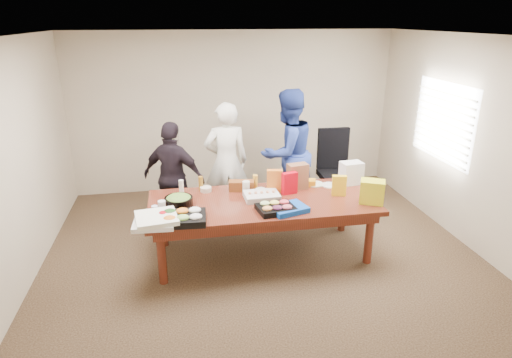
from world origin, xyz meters
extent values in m
cube|color=#47301E|center=(0.00, 0.00, -0.01)|extent=(5.50, 5.00, 0.02)
cube|color=white|center=(0.00, 0.00, 2.71)|extent=(5.50, 5.00, 0.02)
cube|color=beige|center=(0.00, 2.50, 1.35)|extent=(5.50, 0.04, 2.70)
cube|color=beige|center=(0.00, -2.50, 1.35)|extent=(5.50, 0.04, 2.70)
cube|color=beige|center=(-2.75, 0.00, 1.35)|extent=(0.04, 5.00, 2.70)
cube|color=beige|center=(2.75, 0.00, 1.35)|extent=(0.04, 5.00, 2.70)
cube|color=white|center=(2.72, 0.60, 1.50)|extent=(0.03, 1.40, 1.10)
cube|color=beige|center=(2.68, 0.60, 1.50)|extent=(0.04, 1.36, 1.00)
cube|color=#4C1C0F|center=(0.00, 0.00, 0.38)|extent=(2.80, 1.20, 0.75)
cube|color=black|center=(1.43, 1.22, 0.60)|extent=(0.63, 0.63, 1.20)
imported|color=white|center=(-0.31, 1.19, 0.89)|extent=(0.66, 0.44, 1.77)
imported|color=navy|center=(0.62, 1.21, 0.96)|extent=(1.17, 1.08, 1.93)
imported|color=black|center=(-1.08, 0.92, 0.79)|extent=(1.00, 0.79, 1.58)
cube|color=black|center=(-0.99, -0.43, 0.79)|extent=(0.54, 0.43, 0.08)
cube|color=black|center=(0.09, -0.34, 0.78)|extent=(0.47, 0.39, 0.06)
cube|color=silver|center=(0.00, 0.05, 0.79)|extent=(0.44, 0.33, 0.07)
cylinder|color=black|center=(-1.02, 0.01, 0.81)|extent=(0.35, 0.35, 0.11)
cube|color=#0F49B5|center=(0.24, -0.37, 0.78)|extent=(0.48, 0.41, 0.06)
cube|color=red|center=(0.38, 0.16, 0.89)|extent=(0.21, 0.13, 0.29)
cube|color=yellow|center=(0.99, -0.01, 0.88)|extent=(0.19, 0.11, 0.27)
cube|color=orange|center=(0.20, 0.24, 0.90)|extent=(0.21, 0.12, 0.30)
cylinder|color=white|center=(-0.16, 0.31, 0.82)|extent=(0.12, 0.12, 0.15)
cylinder|color=gold|center=(-0.01, 0.43, 0.84)|extent=(0.07, 0.07, 0.18)
cylinder|color=#8B5F18|center=(-0.73, 0.49, 0.84)|extent=(0.07, 0.07, 0.19)
cylinder|color=silver|center=(-0.98, 0.40, 0.84)|extent=(0.06, 0.06, 0.18)
cube|color=orange|center=(0.69, 0.40, 0.79)|extent=(0.27, 0.20, 0.08)
cube|color=brown|center=(-0.21, 0.38, 0.82)|extent=(0.35, 0.19, 0.13)
cube|color=brown|center=(0.53, 0.31, 0.92)|extent=(0.29, 0.20, 0.34)
cylinder|color=#B00813|center=(-1.20, -0.38, 0.80)|extent=(0.10, 0.10, 0.11)
cylinder|color=silver|center=(-1.30, -0.17, 0.80)|extent=(0.09, 0.09, 0.10)
cylinder|color=white|center=(-1.22, -0.09, 0.81)|extent=(0.10, 0.10, 0.12)
cube|color=white|center=(-1.30, -0.43, 0.78)|extent=(0.47, 0.47, 0.05)
cube|color=white|center=(-1.27, -0.44, 0.83)|extent=(0.50, 0.50, 0.05)
cylinder|color=silver|center=(0.99, 0.33, 0.76)|extent=(0.29, 0.29, 0.01)
cylinder|color=#E8EECF|center=(0.80, 0.41, 0.76)|extent=(0.30, 0.30, 0.02)
cylinder|color=white|center=(0.03, 0.25, 0.78)|extent=(0.15, 0.15, 0.05)
cylinder|color=beige|center=(-0.67, 0.43, 0.78)|extent=(0.19, 0.19, 0.06)
cube|color=white|center=(1.30, 0.36, 0.90)|extent=(0.31, 0.24, 0.30)
cube|color=yellow|center=(1.30, -0.31, 0.89)|extent=(0.34, 0.30, 0.29)
camera|label=1|loc=(-0.98, -4.90, 2.89)|focal=30.64mm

